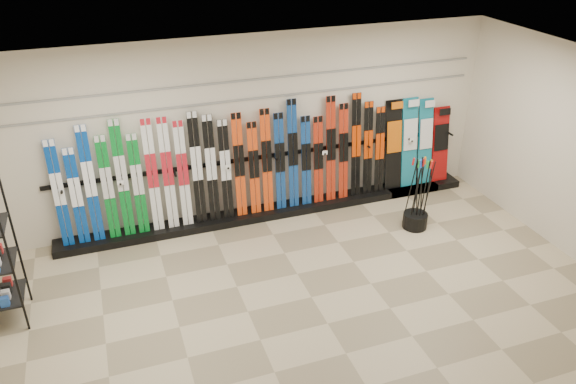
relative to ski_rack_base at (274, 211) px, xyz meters
name	(u,v)px	position (x,y,z in m)	size (l,w,h in m)	color
floor	(311,297)	(-0.22, -2.28, -0.06)	(8.00, 8.00, 0.00)	gray
back_wall	(256,128)	(-0.22, 0.22, 1.44)	(8.00, 8.00, 0.00)	beige
right_wall	(574,155)	(3.78, -2.28, 1.44)	(5.00, 5.00, 0.00)	beige
ceiling	(317,80)	(-0.22, -2.28, 2.94)	(8.00, 8.00, 0.00)	silver
ski_rack_base	(274,211)	(0.00, 0.00, 0.00)	(8.00, 0.40, 0.12)	black
skis	(232,168)	(-0.69, 0.03, 0.91)	(5.37, 0.19, 1.84)	#083B97
snowboards	(416,144)	(2.68, 0.08, 0.82)	(1.28, 0.25, 1.59)	black
pole_bin	(415,220)	(2.02, -1.16, 0.07)	(0.39, 0.39, 0.25)	black
ski_poles	(420,194)	(2.05, -1.15, 0.55)	(0.31, 0.28, 1.18)	black
slatwall_rail_0	(255,99)	(-0.22, 0.20, 1.94)	(7.60, 0.02, 0.03)	gray
slatwall_rail_1	(255,80)	(-0.22, 0.20, 2.24)	(7.60, 0.02, 0.03)	gray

